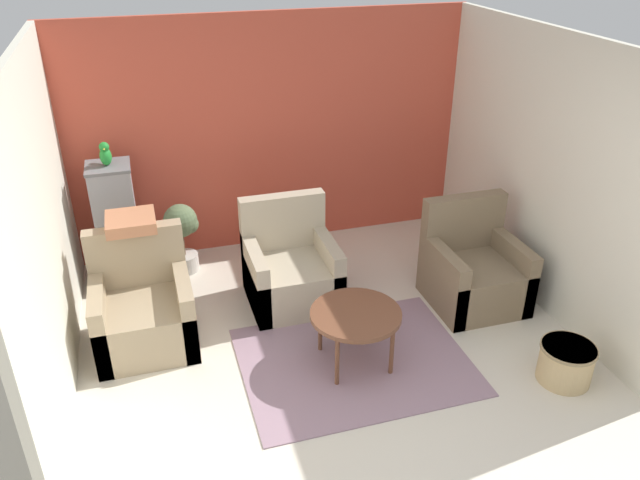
{
  "coord_description": "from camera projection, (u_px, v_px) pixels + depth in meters",
  "views": [
    {
      "loc": [
        -1.34,
        -2.7,
        3.32
      ],
      "look_at": [
        0.0,
        1.74,
        0.87
      ],
      "focal_mm": 35.0,
      "sensor_mm": 36.0,
      "label": 1
    }
  ],
  "objects": [
    {
      "name": "armchair_middle",
      "position": [
        291.0,
        272.0,
        5.89
      ],
      "size": [
        0.81,
        0.8,
        0.97
      ],
      "color": "tan",
      "rests_on": "ground_plane"
    },
    {
      "name": "armchair_right",
      "position": [
        473.0,
        273.0,
        5.87
      ],
      "size": [
        0.81,
        0.8,
        0.97
      ],
      "color": "#7A664C",
      "rests_on": "ground_plane"
    },
    {
      "name": "ground_plane",
      "position": [
        395.0,
        470.0,
        4.19
      ],
      "size": [
        20.0,
        20.0,
        0.0
      ],
      "primitive_type": "plane",
      "color": "beige",
      "rests_on": "ground"
    },
    {
      "name": "armchair_left",
      "position": [
        144.0,
        312.0,
        5.3
      ],
      "size": [
        0.81,
        0.8,
        0.97
      ],
      "color": "#9E896B",
      "rests_on": "ground_plane"
    },
    {
      "name": "wicker_basket",
      "position": [
        566.0,
        362.0,
        4.92
      ],
      "size": [
        0.44,
        0.44,
        0.32
      ],
      "color": "tan",
      "rests_on": "ground_plane"
    },
    {
      "name": "area_rug",
      "position": [
        354.0,
        361.0,
        5.19
      ],
      "size": [
        1.86,
        1.45,
        0.01
      ],
      "color": "gray",
      "rests_on": "ground_plane"
    },
    {
      "name": "coffee_table",
      "position": [
        356.0,
        317.0,
        4.98
      ],
      "size": [
        0.74,
        0.74,
        0.5
      ],
      "color": "brown",
      "rests_on": "ground_plane"
    },
    {
      "name": "potted_plant",
      "position": [
        181.0,
        231.0,
        6.31
      ],
      "size": [
        0.37,
        0.34,
        0.74
      ],
      "color": "beige",
      "rests_on": "ground_plane"
    },
    {
      "name": "throw_pillow",
      "position": [
        131.0,
        222.0,
        5.2
      ],
      "size": [
        0.4,
        0.4,
        0.1
      ],
      "color": "#B2704C",
      "rests_on": "armchair_left"
    },
    {
      "name": "parrot",
      "position": [
        105.0,
        154.0,
        5.73
      ],
      "size": [
        0.11,
        0.19,
        0.23
      ],
      "color": "#1E842D",
      "rests_on": "birdcage"
    },
    {
      "name": "wall_right",
      "position": [
        544.0,
        172.0,
        5.62
      ],
      "size": [
        0.06,
        3.48,
        2.48
      ],
      "color": "beige",
      "rests_on": "ground_plane"
    },
    {
      "name": "wall_back_accent",
      "position": [
        271.0,
        134.0,
        6.58
      ],
      "size": [
        4.29,
        0.06,
        2.48
      ],
      "color": "#C64C38",
      "rests_on": "ground_plane"
    },
    {
      "name": "wall_left",
      "position": [
        43.0,
        234.0,
        4.54
      ],
      "size": [
        0.06,
        3.48,
        2.48
      ],
      "color": "beige",
      "rests_on": "ground_plane"
    },
    {
      "name": "birdcage",
      "position": [
        118.0,
        226.0,
        6.08
      ],
      "size": [
        0.47,
        0.47,
        1.24
      ],
      "color": "slate",
      "rests_on": "ground_plane"
    }
  ]
}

